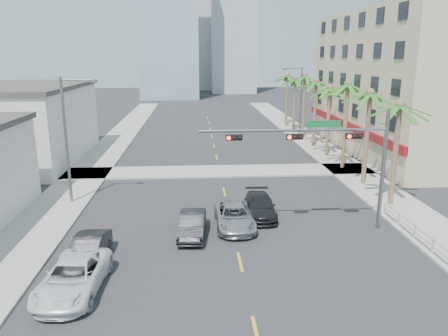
# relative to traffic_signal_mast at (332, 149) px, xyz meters

# --- Properties ---
(ground) EXTENTS (260.00, 260.00, 0.00)m
(ground) POSITION_rel_traffic_signal_mast_xyz_m (-5.78, -7.95, -5.06)
(ground) COLOR #262628
(ground) RESTS_ON ground
(sidewalk_right) EXTENTS (4.00, 120.00, 0.15)m
(sidewalk_right) POSITION_rel_traffic_signal_mast_xyz_m (6.22, 12.05, -4.99)
(sidewalk_right) COLOR gray
(sidewalk_right) RESTS_ON ground
(sidewalk_left) EXTENTS (4.00, 120.00, 0.15)m
(sidewalk_left) POSITION_rel_traffic_signal_mast_xyz_m (-17.78, 12.05, -4.99)
(sidewalk_left) COLOR gray
(sidewalk_left) RESTS_ON ground
(sidewalk_cross) EXTENTS (80.00, 4.00, 0.15)m
(sidewalk_cross) POSITION_rel_traffic_signal_mast_xyz_m (-5.78, 14.05, -4.99)
(sidewalk_cross) COLOR gray
(sidewalk_cross) RESTS_ON ground
(building_right) EXTENTS (15.25, 28.00, 15.00)m
(building_right) POSITION_rel_traffic_signal_mast_xyz_m (16.21, 22.05, 2.43)
(building_right) COLOR beige
(building_right) RESTS_ON ground
(building_left_far) EXTENTS (11.00, 18.00, 7.20)m
(building_left_far) POSITION_rel_traffic_signal_mast_xyz_m (-25.28, 20.05, -1.46)
(building_left_far) COLOR beige
(building_left_far) RESTS_ON ground
(tower_far_center) EXTENTS (16.00, 16.00, 42.00)m
(tower_far_center) POSITION_rel_traffic_signal_mast_xyz_m (-8.78, 117.05, 15.94)
(tower_far_center) COLOR #ADADB2
(tower_far_center) RESTS_ON ground
(traffic_signal_mast) EXTENTS (11.12, 0.54, 7.20)m
(traffic_signal_mast) POSITION_rel_traffic_signal_mast_xyz_m (0.00, 0.00, 0.00)
(traffic_signal_mast) COLOR slate
(traffic_signal_mast) RESTS_ON ground
(palm_tree_0) EXTENTS (4.80, 4.80, 7.80)m
(palm_tree_0) POSITION_rel_traffic_signal_mast_xyz_m (5.82, 4.05, 2.02)
(palm_tree_0) COLOR brown
(palm_tree_0) RESTS_ON ground
(palm_tree_1) EXTENTS (4.80, 4.80, 8.16)m
(palm_tree_1) POSITION_rel_traffic_signal_mast_xyz_m (5.82, 9.25, 2.37)
(palm_tree_1) COLOR brown
(palm_tree_1) RESTS_ON ground
(palm_tree_2) EXTENTS (4.80, 4.80, 8.52)m
(palm_tree_2) POSITION_rel_traffic_signal_mast_xyz_m (5.82, 14.45, 2.72)
(palm_tree_2) COLOR brown
(palm_tree_2) RESTS_ON ground
(palm_tree_3) EXTENTS (4.80, 4.80, 7.80)m
(palm_tree_3) POSITION_rel_traffic_signal_mast_xyz_m (5.82, 19.65, 2.02)
(palm_tree_3) COLOR brown
(palm_tree_3) RESTS_ON ground
(palm_tree_4) EXTENTS (4.80, 4.80, 8.16)m
(palm_tree_4) POSITION_rel_traffic_signal_mast_xyz_m (5.82, 24.85, 2.37)
(palm_tree_4) COLOR brown
(palm_tree_4) RESTS_ON ground
(palm_tree_5) EXTENTS (4.80, 4.80, 8.52)m
(palm_tree_5) POSITION_rel_traffic_signal_mast_xyz_m (5.82, 30.05, 2.72)
(palm_tree_5) COLOR brown
(palm_tree_5) RESTS_ON ground
(palm_tree_6) EXTENTS (4.80, 4.80, 7.80)m
(palm_tree_6) POSITION_rel_traffic_signal_mast_xyz_m (5.82, 35.25, 2.02)
(palm_tree_6) COLOR brown
(palm_tree_6) RESTS_ON ground
(palm_tree_7) EXTENTS (4.80, 4.80, 8.16)m
(palm_tree_7) POSITION_rel_traffic_signal_mast_xyz_m (5.82, 40.45, 2.37)
(palm_tree_7) COLOR brown
(palm_tree_7) RESTS_ON ground
(streetlight_left) EXTENTS (2.55, 0.25, 9.00)m
(streetlight_left) POSITION_rel_traffic_signal_mast_xyz_m (-16.78, 6.05, -0.00)
(streetlight_left) COLOR slate
(streetlight_left) RESTS_ON ground
(streetlight_right) EXTENTS (2.55, 0.25, 9.00)m
(streetlight_right) POSITION_rel_traffic_signal_mast_xyz_m (5.21, 30.05, -0.00)
(streetlight_right) COLOR slate
(streetlight_right) RESTS_ON ground
(guardrail) EXTENTS (0.08, 8.08, 1.00)m
(guardrail) POSITION_rel_traffic_signal_mast_xyz_m (4.52, -1.95, -4.39)
(guardrail) COLOR silver
(guardrail) RESTS_ON ground
(car_parked_mid) EXTENTS (1.73, 4.31, 1.39)m
(car_parked_mid) POSITION_rel_traffic_signal_mast_xyz_m (-13.58, -3.46, -4.37)
(car_parked_mid) COLOR black
(car_parked_mid) RESTS_ON ground
(car_parked_far) EXTENTS (2.81, 5.49, 1.48)m
(car_parked_far) POSITION_rel_traffic_signal_mast_xyz_m (-13.58, -6.40, -4.32)
(car_parked_far) COLOR white
(car_parked_far) RESTS_ON ground
(car_lane_left) EXTENTS (1.78, 4.32, 1.39)m
(car_lane_left) POSITION_rel_traffic_signal_mast_xyz_m (-8.26, -0.34, -4.37)
(car_lane_left) COLOR black
(car_lane_left) RESTS_ON ground
(car_lane_center) EXTENTS (2.39, 5.04, 1.39)m
(car_lane_center) POSITION_rel_traffic_signal_mast_xyz_m (-5.65, 0.83, -4.37)
(car_lane_center) COLOR #B0B0B5
(car_lane_center) RESTS_ON ground
(car_lane_right) EXTENTS (2.11, 4.81, 1.38)m
(car_lane_right) POSITION_rel_traffic_signal_mast_xyz_m (-3.78, 2.61, -4.37)
(car_lane_right) COLOR black
(car_lane_right) RESTS_ON ground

